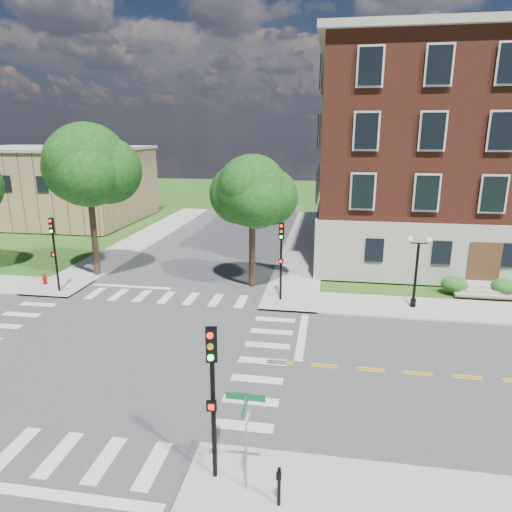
% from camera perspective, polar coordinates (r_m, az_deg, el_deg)
% --- Properties ---
extents(ground, '(160.00, 160.00, 0.00)m').
position_cam_1_polar(ground, '(23.30, -17.32, -11.11)').
color(ground, '#285317').
rests_on(ground, ground).
extents(road_ew, '(90.00, 12.00, 0.01)m').
position_cam_1_polar(road_ew, '(23.30, -17.32, -11.10)').
color(road_ew, '#3D3D3F').
rests_on(road_ew, ground).
extents(road_ns, '(12.00, 90.00, 0.01)m').
position_cam_1_polar(road_ns, '(23.30, -17.32, -11.10)').
color(road_ns, '#3D3D3F').
rests_on(road_ns, ground).
extents(sidewalk_ne, '(34.00, 34.00, 0.12)m').
position_cam_1_polar(sidewalk_ne, '(35.77, 17.65, -1.75)').
color(sidewalk_ne, '#9E9B93').
rests_on(sidewalk_ne, ground).
extents(sidewalk_nw, '(34.00, 34.00, 0.12)m').
position_cam_1_polar(sidewalk_nw, '(43.46, -26.67, 0.28)').
color(sidewalk_nw, '#9E9B93').
rests_on(sidewalk_nw, ground).
extents(crosswalk_east, '(2.20, 10.20, 0.02)m').
position_cam_1_polar(crosswalk_east, '(21.26, 0.83, -13.04)').
color(crosswalk_east, silver).
rests_on(crosswalk_east, ground).
extents(stop_bar_east, '(0.40, 5.50, 0.00)m').
position_cam_1_polar(stop_bar_east, '(23.79, 5.78, -9.88)').
color(stop_bar_east, silver).
rests_on(stop_bar_east, ground).
extents(main_building, '(30.60, 22.40, 16.50)m').
position_cam_1_polar(main_building, '(42.93, 28.99, 11.08)').
color(main_building, '#A39E90').
rests_on(main_building, ground).
extents(secondary_building, '(20.40, 15.40, 8.30)m').
position_cam_1_polar(secondary_building, '(58.37, -24.22, 8.23)').
color(secondary_building, '#9B7C55').
rests_on(secondary_building, ground).
extents(tree_c, '(5.70, 5.70, 10.63)m').
position_cam_1_polar(tree_c, '(33.59, -20.32, 10.58)').
color(tree_c, '#2E2017').
rests_on(tree_c, ground).
extents(tree_d, '(4.67, 4.67, 8.64)m').
position_cam_1_polar(tree_d, '(29.45, -0.49, 8.08)').
color(tree_d, '#2E2017').
rests_on(tree_d, ground).
extents(traffic_signal_se, '(0.36, 0.42, 4.80)m').
position_cam_1_polar(traffic_signal_se, '(13.41, -5.46, -15.73)').
color(traffic_signal_se, black).
rests_on(traffic_signal_se, ground).
extents(traffic_signal_ne, '(0.35, 0.40, 4.80)m').
position_cam_1_polar(traffic_signal_ne, '(27.27, 3.16, 0.60)').
color(traffic_signal_ne, black).
rests_on(traffic_signal_ne, ground).
extents(traffic_signal_nw, '(0.38, 0.45, 4.80)m').
position_cam_1_polar(traffic_signal_nw, '(31.47, -23.95, 1.28)').
color(traffic_signal_nw, black).
rests_on(traffic_signal_nw, ground).
extents(twin_lamp_west, '(1.36, 0.36, 4.23)m').
position_cam_1_polar(twin_lamp_west, '(27.84, 19.43, -1.38)').
color(twin_lamp_west, black).
rests_on(twin_lamp_west, ground).
extents(street_sign_pole, '(1.10, 1.10, 3.10)m').
position_cam_1_polar(street_sign_pole, '(13.42, -1.28, -20.13)').
color(street_sign_pole, gray).
rests_on(street_sign_pole, ground).
extents(push_button_post, '(0.14, 0.21, 1.20)m').
position_cam_1_polar(push_button_post, '(13.89, 2.89, -26.68)').
color(push_button_post, black).
rests_on(push_button_post, ground).
extents(fire_hydrant, '(0.35, 0.35, 0.75)m').
position_cam_1_polar(fire_hydrant, '(33.97, -24.90, -2.64)').
color(fire_hydrant, '#9D0C0D').
rests_on(fire_hydrant, ground).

